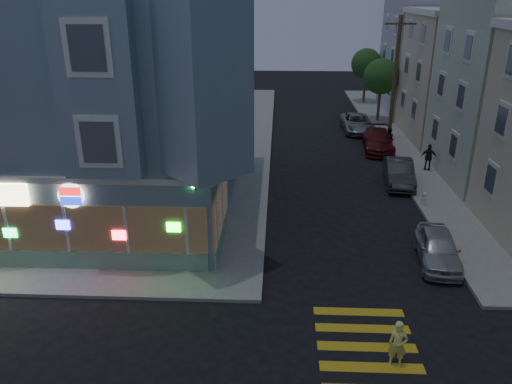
# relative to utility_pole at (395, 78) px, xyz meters

# --- Properties ---
(ground) EXTENTS (120.00, 120.00, 0.00)m
(ground) POSITION_rel_utility_pole_xyz_m (-12.00, -24.00, -4.80)
(ground) COLOR black
(ground) RESTS_ON ground
(sidewalk_nw) EXTENTS (33.00, 42.00, 0.15)m
(sidewalk_nw) POSITION_rel_utility_pole_xyz_m (-25.50, -1.00, -4.72)
(sidewalk_nw) COLOR gray
(sidewalk_nw) RESTS_ON ground
(corner_building) EXTENTS (14.60, 14.60, 11.40)m
(corner_building) POSITION_rel_utility_pole_xyz_m (-18.00, -13.02, 1.02)
(corner_building) COLOR gray
(corner_building) RESTS_ON sidewalk_nw
(row_house_c) EXTENTS (12.00, 8.60, 9.00)m
(row_house_c) POSITION_rel_utility_pole_xyz_m (7.50, 1.00, -0.15)
(row_house_c) COLOR #C4B498
(row_house_c) RESTS_ON sidewalk_ne
(row_house_d) EXTENTS (12.00, 8.60, 10.50)m
(row_house_d) POSITION_rel_utility_pole_xyz_m (7.50, 10.00, 0.60)
(row_house_d) COLOR #AEA9BA
(row_house_d) RESTS_ON sidewalk_ne
(utility_pole) EXTENTS (2.20, 0.30, 9.00)m
(utility_pole) POSITION_rel_utility_pole_xyz_m (0.00, 0.00, 0.00)
(utility_pole) COLOR #4C3826
(utility_pole) RESTS_ON sidewalk_ne
(street_tree_near) EXTENTS (3.00, 3.00, 5.30)m
(street_tree_near) POSITION_rel_utility_pole_xyz_m (0.20, 6.00, -0.86)
(street_tree_near) COLOR #4C3826
(street_tree_near) RESTS_ON sidewalk_ne
(street_tree_far) EXTENTS (3.00, 3.00, 5.30)m
(street_tree_far) POSITION_rel_utility_pole_xyz_m (0.20, 14.00, -0.86)
(street_tree_far) COLOR #4C3826
(street_tree_far) RESTS_ON sidewalk_ne
(running_child) EXTENTS (0.64, 0.51, 1.55)m
(running_child) POSITION_rel_utility_pole_xyz_m (-4.76, -25.04, -4.02)
(running_child) COLOR #F0EB7A
(running_child) RESTS_ON ground
(pedestrian_a) EXTENTS (0.93, 0.81, 1.62)m
(pedestrian_a) POSITION_rel_utility_pole_xyz_m (-0.68, -3.00, -3.84)
(pedestrian_a) COLOR black
(pedestrian_a) RESTS_ON sidewalk_ne
(pedestrian_b) EXTENTS (1.05, 0.63, 1.68)m
(pedestrian_b) POSITION_rel_utility_pole_xyz_m (1.00, -7.13, -3.81)
(pedestrian_b) COLOR black
(pedestrian_b) RESTS_ON sidewalk_ne
(parked_car_a) EXTENTS (2.10, 4.16, 1.36)m
(parked_car_a) POSITION_rel_utility_pole_xyz_m (-1.70, -18.63, -4.12)
(parked_car_a) COLOR #B6B9BE
(parked_car_a) RESTS_ON ground
(parked_car_b) EXTENTS (1.98, 4.51, 1.44)m
(parked_car_b) POSITION_rel_utility_pole_xyz_m (-1.30, -9.33, -4.08)
(parked_car_b) COLOR #37393D
(parked_car_b) RESTS_ON ground
(parked_car_c) EXTENTS (2.46, 5.14, 1.45)m
(parked_car_c) POSITION_rel_utility_pole_xyz_m (-1.30, -2.57, -4.07)
(parked_car_c) COLOR maroon
(parked_car_c) RESTS_ON ground
(parked_car_d) EXTENTS (2.42, 5.06, 1.39)m
(parked_car_d) POSITION_rel_utility_pole_xyz_m (-2.07, 2.63, -4.10)
(parked_car_d) COLOR #92979B
(parked_car_d) RESTS_ON ground
(traffic_signal) EXTENTS (0.57, 0.50, 4.47)m
(traffic_signal) POSITION_rel_utility_pole_xyz_m (-11.64, -19.77, -1.62)
(traffic_signal) COLOR black
(traffic_signal) RESTS_ON sidewalk_nw
(fire_hydrant) EXTENTS (0.41, 0.24, 0.71)m
(fire_hydrant) POSITION_rel_utility_pole_xyz_m (-0.70, -12.76, -4.27)
(fire_hydrant) COLOR white
(fire_hydrant) RESTS_ON sidewalk_ne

